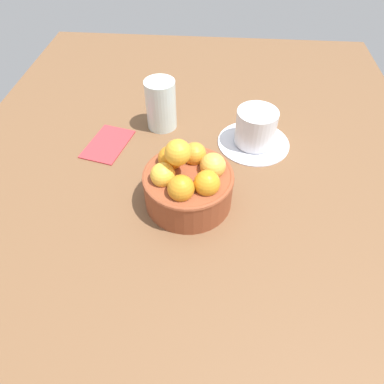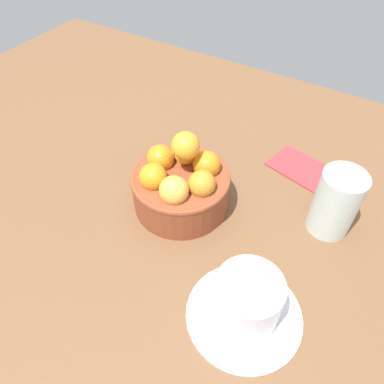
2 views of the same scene
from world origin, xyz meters
TOP-DOWN VIEW (x-y plane):
  - ground_plane at (0.00, 0.00)cm, footprint 149.03×103.02cm
  - terracotta_bowl at (-0.02, 0.04)cm, footprint 16.56×16.56cm
  - coffee_cup at (18.49, -13.09)cm, footprint 16.04×16.04cm
  - water_glass at (23.50, 8.31)cm, footprint 6.92×6.92cm
  - folded_napkin at (15.39, 19.57)cm, footprint 13.89×10.71cm

SIDE VIEW (x-z plane):
  - ground_plane at x=0.00cm, z-range -4.52..0.00cm
  - folded_napkin at x=15.39cm, z-range 0.00..0.60cm
  - coffee_cup at x=18.49cm, z-range -0.55..7.80cm
  - terracotta_bowl at x=-0.02cm, z-range -2.15..12.05cm
  - water_glass at x=23.50cm, z-range 0.00..11.52cm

